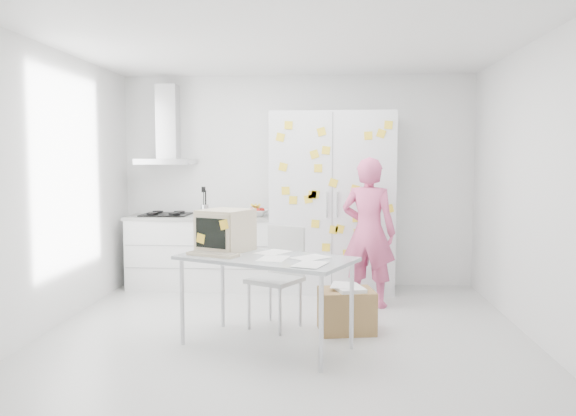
# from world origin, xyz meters

# --- Properties ---
(floor) EXTENTS (4.50, 4.00, 0.02)m
(floor) POSITION_xyz_m (0.00, 0.00, -0.01)
(floor) COLOR silver
(floor) RESTS_ON ground
(walls) EXTENTS (4.52, 4.01, 2.70)m
(walls) POSITION_xyz_m (0.00, 0.72, 1.35)
(walls) COLOR white
(walls) RESTS_ON ground
(ceiling) EXTENTS (4.50, 4.00, 0.02)m
(ceiling) POSITION_xyz_m (0.00, 0.00, 2.70)
(ceiling) COLOR white
(ceiling) RESTS_ON walls
(counter_run) EXTENTS (1.84, 0.63, 1.28)m
(counter_run) POSITION_xyz_m (-1.20, 1.70, 0.47)
(counter_run) COLOR white
(counter_run) RESTS_ON ground
(range_hood) EXTENTS (0.70, 0.48, 1.01)m
(range_hood) POSITION_xyz_m (-1.65, 1.84, 1.96)
(range_hood) COLOR silver
(range_hood) RESTS_ON walls
(tall_cabinet) EXTENTS (1.50, 0.68, 2.20)m
(tall_cabinet) POSITION_xyz_m (0.45, 1.67, 1.10)
(tall_cabinet) COLOR silver
(tall_cabinet) RESTS_ON ground
(person) EXTENTS (0.70, 0.57, 1.65)m
(person) POSITION_xyz_m (0.85, 0.94, 0.83)
(person) COLOR #D35281
(person) RESTS_ON ground
(desk) EXTENTS (1.65, 1.29, 1.17)m
(desk) POSITION_xyz_m (-0.39, -0.35, 0.89)
(desk) COLOR #A4AAAE
(desk) RESTS_ON ground
(chair) EXTENTS (0.60, 0.60, 0.97)m
(chair) POSITION_xyz_m (-0.07, 0.11, 0.55)
(chair) COLOR #BBBBB8
(chair) RESTS_ON ground
(cardboard_box) EXTENTS (0.56, 0.48, 0.44)m
(cardboard_box) POSITION_xyz_m (0.58, -0.03, 0.21)
(cardboard_box) COLOR olive
(cardboard_box) RESTS_ON ground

